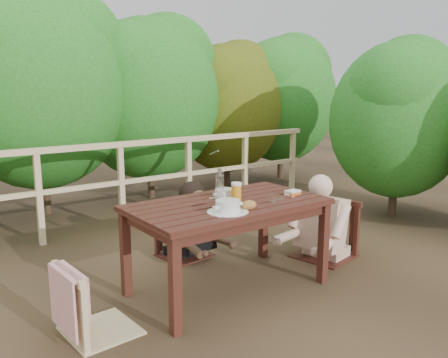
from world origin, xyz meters
TOP-DOWN VIEW (x-y plane):
  - ground at (0.00, 0.00)m, footprint 60.00×60.00m
  - table at (0.00, 0.00)m, footprint 1.53×0.86m
  - chair_left at (-1.09, -0.04)m, footprint 0.49×0.49m
  - chair_far at (0.11, 0.84)m, footprint 0.49×0.49m
  - chair_right at (1.18, 0.02)m, footprint 0.59×0.59m
  - woman at (0.11, 0.86)m, footprint 0.52×0.61m
  - diner_right at (1.21, 0.02)m, footprint 0.76×0.66m
  - railing at (0.00, 2.00)m, footprint 5.60×0.10m
  - hedge_row at (0.40, 3.20)m, footprint 6.60×1.60m
  - soup_near at (-0.18, -0.23)m, footprint 0.30×0.30m
  - soup_far at (0.07, 0.14)m, footprint 0.25×0.25m
  - bread_roll at (0.01, -0.25)m, footprint 0.13×0.10m
  - beer_glass at (0.09, 0.01)m, footprint 0.08×0.08m
  - bottle at (-0.04, 0.06)m, footprint 0.07×0.07m
  - tumbler at (0.25, -0.26)m, footprint 0.06×0.06m
  - butter_tub at (0.58, -0.13)m, footprint 0.13×0.10m

SIDE VIEW (x-z plane):
  - ground at x=0.00m, z-range 0.00..0.00m
  - table at x=0.00m, z-range 0.00..0.71m
  - chair_far at x=0.11m, z-range 0.00..0.89m
  - chair_left at x=-1.09m, z-range 0.00..0.92m
  - railing at x=0.00m, z-range 0.00..1.01m
  - chair_right at x=1.18m, z-range 0.00..1.02m
  - woman at x=0.11m, z-range 0.00..1.15m
  - diner_right at x=1.21m, z-range 0.00..1.35m
  - butter_tub at x=0.58m, z-range 0.71..0.76m
  - tumbler at x=0.25m, z-range 0.71..0.78m
  - bread_roll at x=0.01m, z-range 0.71..0.78m
  - soup_far at x=0.07m, z-range 0.71..0.79m
  - soup_near at x=-0.18m, z-range 0.71..0.81m
  - beer_glass at x=0.09m, z-range 0.71..0.87m
  - bottle at x=-0.04m, z-range 0.71..0.99m
  - hedge_row at x=0.40m, z-range 0.00..3.80m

